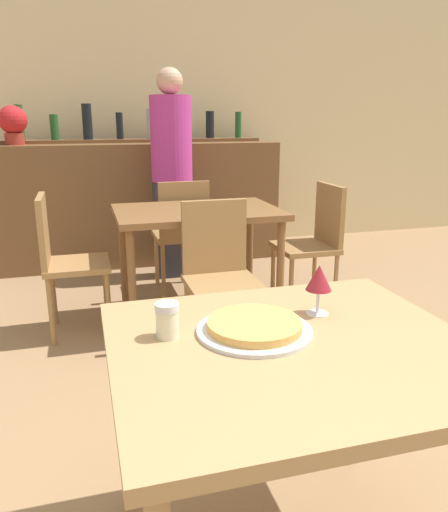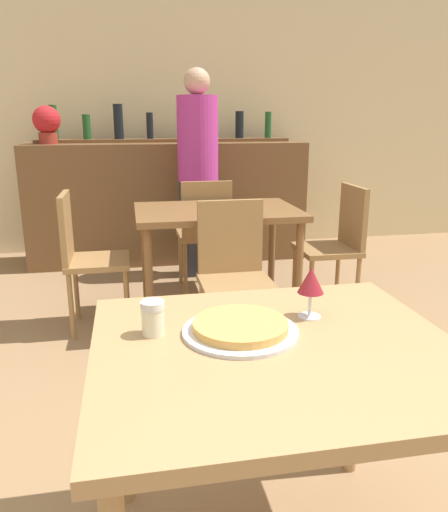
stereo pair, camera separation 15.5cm
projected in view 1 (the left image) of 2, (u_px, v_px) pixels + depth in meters
name	position (u px, v px, depth m)	size (l,w,h in m)	color
wall_back	(131.00, 112.00, 5.00)	(8.00, 0.05, 2.80)	beige
dining_table_near	(292.00, 370.00, 1.38)	(0.99, 0.88, 0.76)	#A87F51
dining_table_far	(197.00, 223.00, 3.29)	(1.07, 0.74, 0.77)	brown
bar_counter	(140.00, 203.00, 4.75)	(2.60, 0.56, 1.12)	brown
bar_back_shelf	(134.00, 134.00, 4.71)	(2.39, 0.24, 0.35)	brown
chair_far_side_front	(219.00, 268.00, 2.84)	(0.40, 0.40, 0.90)	olive
chair_far_side_back	(182.00, 229.00, 3.83)	(0.40, 0.40, 0.90)	olive
chair_far_side_left	(63.00, 255.00, 3.11)	(0.40, 0.40, 0.90)	olive
chair_far_side_right	(315.00, 237.00, 3.56)	(0.40, 0.40, 0.90)	olive
pizza_tray	(254.00, 327.00, 1.42)	(0.33, 0.33, 0.04)	silver
cheese_shaker	(167.00, 320.00, 1.38)	(0.07, 0.07, 0.10)	beige
person_standing	(172.00, 167.00, 4.17)	(0.34, 0.34, 1.74)	#2D2D38
wine_glass	(319.00, 279.00, 1.53)	(0.08, 0.08, 0.16)	silver
potted_plant	(13.00, 123.00, 4.23)	(0.24, 0.24, 0.33)	maroon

